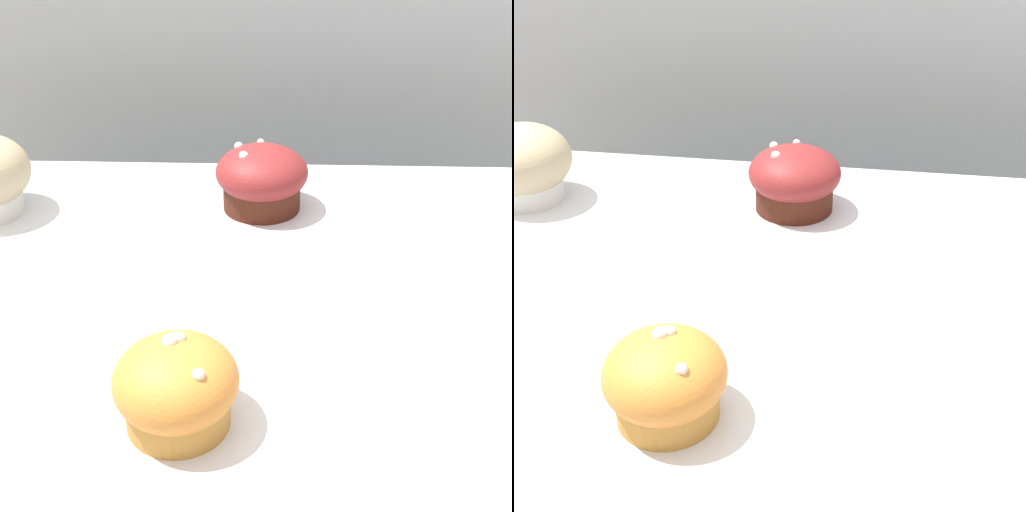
% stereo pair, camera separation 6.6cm
% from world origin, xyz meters
% --- Properties ---
extents(wall_back, '(3.20, 0.10, 1.80)m').
position_xyz_m(wall_back, '(0.00, 0.60, 0.90)').
color(wall_back, '#B2B7BC').
rests_on(wall_back, ground).
extents(muffin_front_center, '(0.09, 0.09, 0.08)m').
position_xyz_m(muffin_front_center, '(-0.09, -0.16, 0.96)').
color(muffin_front_center, '#C28337').
rests_on(muffin_front_center, display_counter).
extents(muffin_back_left, '(0.11, 0.11, 0.08)m').
position_xyz_m(muffin_back_left, '(-0.03, 0.19, 0.96)').
color(muffin_back_left, '#461C12').
rests_on(muffin_back_left, display_counter).
extents(muffin_back_right, '(0.11, 0.11, 0.09)m').
position_xyz_m(muffin_back_right, '(-0.35, 0.17, 0.97)').
color(muffin_back_right, silver).
rests_on(muffin_back_right, display_counter).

